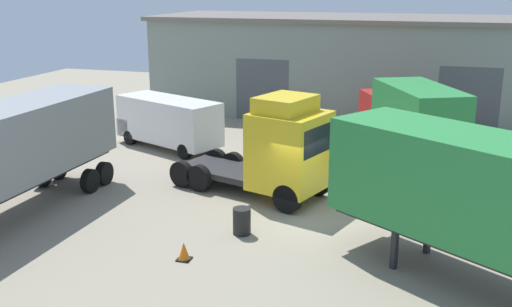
# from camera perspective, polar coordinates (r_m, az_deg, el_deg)

# --- Properties ---
(ground_plane) EXTENTS (60.00, 60.00, 0.00)m
(ground_plane) POSITION_cam_1_polar(r_m,az_deg,el_deg) (21.24, 4.66, -5.75)
(ground_plane) COLOR gray
(warehouse_building) EXTENTS (26.53, 8.84, 5.90)m
(warehouse_building) POSITION_cam_1_polar(r_m,az_deg,el_deg) (38.01, 10.82, 8.27)
(warehouse_building) COLOR gray
(warehouse_building) RESTS_ON ground_plane
(tractor_unit_yellow) EXTENTS (6.52, 4.22, 3.93)m
(tractor_unit_yellow) POSITION_cam_1_polar(r_m,az_deg,el_deg) (22.16, 2.20, 0.29)
(tractor_unit_yellow) COLOR yellow
(tractor_unit_yellow) RESTS_ON ground_plane
(box_truck_red) EXTENTS (5.32, 7.56, 3.54)m
(box_truck_red) POSITION_cam_1_polar(r_m,az_deg,el_deg) (27.92, 14.51, 3.28)
(box_truck_red) COLOR red
(box_truck_red) RESTS_ON ground_plane
(delivery_van_white) EXTENTS (6.02, 4.10, 2.45)m
(delivery_van_white) POSITION_cam_1_polar(r_m,az_deg,el_deg) (29.66, -8.51, 3.11)
(delivery_van_white) COLOR silver
(delivery_van_white) RESTS_ON ground_plane
(oil_drum) EXTENTS (0.58, 0.58, 0.88)m
(oil_drum) POSITION_cam_1_polar(r_m,az_deg,el_deg) (19.39, -1.36, -6.46)
(oil_drum) COLOR black
(oil_drum) RESTS_ON ground_plane
(traffic_cone) EXTENTS (0.40, 0.40, 0.55)m
(traffic_cone) POSITION_cam_1_polar(r_m,az_deg,el_deg) (17.85, -6.88, -9.28)
(traffic_cone) COLOR black
(traffic_cone) RESTS_ON ground_plane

